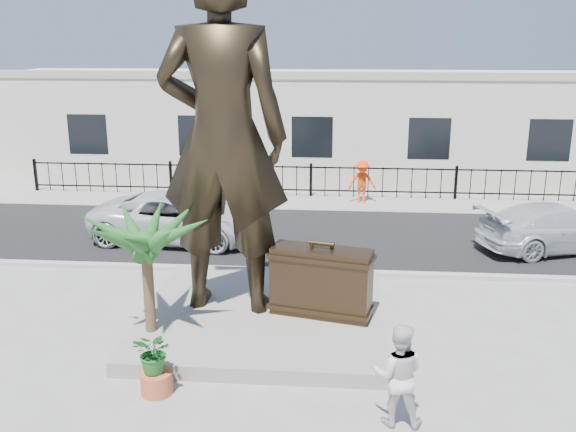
# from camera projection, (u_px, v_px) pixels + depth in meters

# --- Properties ---
(ground) EXTENTS (100.00, 100.00, 0.00)m
(ground) POSITION_uv_depth(u_px,v_px,m) (280.00, 356.00, 12.63)
(ground) COLOR #9E9991
(ground) RESTS_ON ground
(street) EXTENTS (40.00, 7.00, 0.01)m
(street) POSITION_uv_depth(u_px,v_px,m) (303.00, 233.00, 20.29)
(street) COLOR black
(street) RESTS_ON ground
(curb) EXTENTS (40.00, 0.25, 0.12)m
(curb) POSITION_uv_depth(u_px,v_px,m) (296.00, 271.00, 16.92)
(curb) COLOR #A5A399
(curb) RESTS_ON ground
(far_sidewalk) EXTENTS (40.00, 2.50, 0.02)m
(far_sidewalk) POSITION_uv_depth(u_px,v_px,m) (310.00, 201.00, 24.12)
(far_sidewalk) COLOR #9E9991
(far_sidewalk) RESTS_ON ground
(plinth) EXTENTS (5.20, 5.20, 0.30)m
(plinth) POSITION_uv_depth(u_px,v_px,m) (263.00, 316.00, 14.06)
(plinth) COLOR gray
(plinth) RESTS_ON ground
(fence) EXTENTS (22.00, 0.10, 1.20)m
(fence) POSITION_uv_depth(u_px,v_px,m) (311.00, 181.00, 24.72)
(fence) COLOR black
(fence) RESTS_ON ground
(building) EXTENTS (28.00, 7.00, 4.40)m
(building) POSITION_uv_depth(u_px,v_px,m) (316.00, 125.00, 28.30)
(building) COLOR silver
(building) RESTS_ON ground
(statue) EXTENTS (2.83, 1.94, 7.51)m
(statue) POSITION_uv_depth(u_px,v_px,m) (223.00, 137.00, 13.25)
(statue) COLOR black
(statue) RESTS_ON plinth
(suitcase) EXTENTS (2.21, 1.15, 1.49)m
(suitcase) POSITION_uv_depth(u_px,v_px,m) (321.00, 282.00, 13.59)
(suitcase) COLOR #312214
(suitcase) RESTS_ON plinth
(tourist) EXTENTS (0.88, 0.70, 1.74)m
(tourist) POSITION_uv_depth(u_px,v_px,m) (398.00, 375.00, 10.24)
(tourist) COLOR silver
(tourist) RESTS_ON ground
(car_white) EXTENTS (5.38, 2.83, 1.44)m
(car_white) POSITION_uv_depth(u_px,v_px,m) (177.00, 217.00, 19.44)
(car_white) COLOR silver
(car_white) RESTS_ON street
(car_silver) EXTENTS (5.03, 3.28, 1.36)m
(car_silver) POSITION_uv_depth(u_px,v_px,m) (557.00, 227.00, 18.60)
(car_silver) COLOR silver
(car_silver) RESTS_ON street
(worker) EXTENTS (1.11, 0.75, 1.59)m
(worker) POSITION_uv_depth(u_px,v_px,m) (362.00, 182.00, 23.70)
(worker) COLOR #FB460D
(worker) RESTS_ON far_sidewalk
(palm_tree) EXTENTS (1.80, 1.80, 3.20)m
(palm_tree) POSITION_uv_depth(u_px,v_px,m) (152.00, 343.00, 13.13)
(palm_tree) COLOR #1F521D
(palm_tree) RESTS_ON ground
(planter) EXTENTS (0.56, 0.56, 0.40)m
(planter) POSITION_uv_depth(u_px,v_px,m) (157.00, 383.00, 11.28)
(planter) COLOR #BC5731
(planter) RESTS_ON ground
(shrub) EXTENTS (0.88, 0.82, 0.78)m
(shrub) POSITION_uv_depth(u_px,v_px,m) (155.00, 353.00, 11.12)
(shrub) COLOR #1F6020
(shrub) RESTS_ON planter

